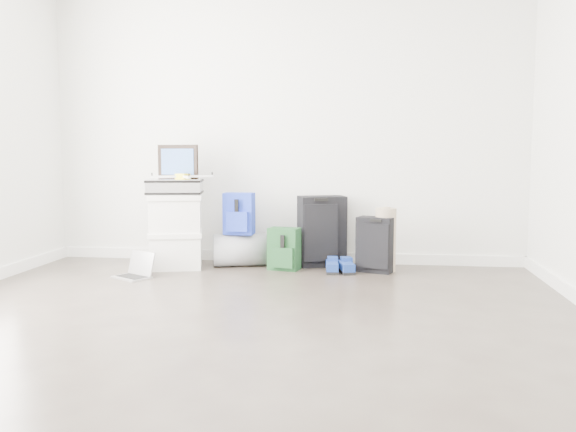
# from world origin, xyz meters

# --- Properties ---
(ground) EXTENTS (5.00, 5.00, 0.00)m
(ground) POSITION_xyz_m (0.00, 0.00, 0.00)
(ground) COLOR #342B26
(ground) RESTS_ON ground
(room_envelope) EXTENTS (4.52, 5.02, 2.71)m
(room_envelope) POSITION_xyz_m (0.00, 0.02, 1.72)
(room_envelope) COLOR silver
(room_envelope) RESTS_ON ground
(boxes_stack) EXTENTS (0.55, 0.49, 0.68)m
(boxes_stack) POSITION_xyz_m (-0.94, 2.05, 0.34)
(boxes_stack) COLOR white
(boxes_stack) RESTS_ON ground
(briefcase) EXTENTS (0.53, 0.43, 0.14)m
(briefcase) POSITION_xyz_m (-0.94, 2.05, 0.74)
(briefcase) COLOR #B2B2B7
(briefcase) RESTS_ON boxes_stack
(painting) EXTENTS (0.41, 0.13, 0.31)m
(painting) POSITION_xyz_m (-0.94, 2.14, 0.97)
(painting) COLOR black
(painting) RESTS_ON briefcase
(drone) EXTENTS (0.50, 0.50, 0.05)m
(drone) POSITION_xyz_m (-0.86, 2.03, 0.84)
(drone) COLOR yellow
(drone) RESTS_ON briefcase
(duffel_bag) EXTENTS (0.55, 0.42, 0.30)m
(duffel_bag) POSITION_xyz_m (-0.38, 2.22, 0.15)
(duffel_bag) COLOR gray
(duffel_bag) RESTS_ON ground
(blue_backpack) EXTENTS (0.28, 0.21, 0.38)m
(blue_backpack) POSITION_xyz_m (-0.38, 2.19, 0.49)
(blue_backpack) COLOR #1C2AB6
(blue_backpack) RESTS_ON duffel_bag
(large_suitcase) EXTENTS (0.48, 0.39, 0.65)m
(large_suitcase) POSITION_xyz_m (0.37, 2.32, 0.33)
(large_suitcase) COLOR black
(large_suitcase) RESTS_ON ground
(green_backpack) EXTENTS (0.30, 0.25, 0.38)m
(green_backpack) POSITION_xyz_m (0.05, 2.08, 0.18)
(green_backpack) COLOR #13361E
(green_backpack) RESTS_ON ground
(carry_on) EXTENTS (0.35, 0.29, 0.49)m
(carry_on) POSITION_xyz_m (0.86, 2.09, 0.24)
(carry_on) COLOR black
(carry_on) RESTS_ON ground
(shoes) EXTENTS (0.28, 0.29, 0.09)m
(shoes) POSITION_xyz_m (0.55, 2.03, 0.05)
(shoes) COLOR black
(shoes) RESTS_ON ground
(rolled_rug) EXTENTS (0.18, 0.18, 0.56)m
(rolled_rug) POSITION_xyz_m (0.95, 2.14, 0.28)
(rolled_rug) COLOR tan
(rolled_rug) RESTS_ON ground
(laptop) EXTENTS (0.37, 0.34, 0.21)m
(laptop) POSITION_xyz_m (-1.15, 1.59, 0.05)
(laptop) COLOR silver
(laptop) RESTS_ON ground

